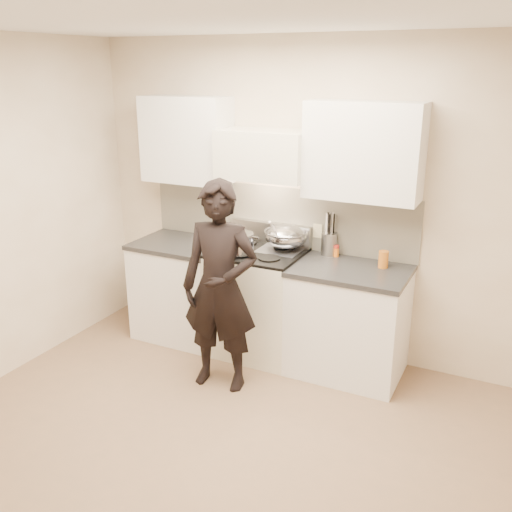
{
  "coord_description": "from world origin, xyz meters",
  "views": [
    {
      "loc": [
        1.73,
        -2.74,
        2.46
      ],
      "look_at": [
        -0.13,
        1.05,
        1.04
      ],
      "focal_mm": 40.0,
      "sensor_mm": 36.0,
      "label": 1
    }
  ],
  "objects_px": {
    "counter_right": "(348,321)",
    "wok": "(286,237)",
    "stove": "(258,302)",
    "utensil_crock": "(329,242)",
    "person": "(220,287)"
  },
  "relations": [
    {
      "from": "counter_right",
      "to": "wok",
      "type": "height_order",
      "value": "wok"
    },
    {
      "from": "stove",
      "to": "counter_right",
      "type": "xyz_separation_m",
      "value": [
        0.83,
        0.0,
        -0.01
      ]
    },
    {
      "from": "stove",
      "to": "utensil_crock",
      "type": "distance_m",
      "value": 0.82
    },
    {
      "from": "counter_right",
      "to": "wok",
      "type": "relative_size",
      "value": 1.97
    },
    {
      "from": "stove",
      "to": "counter_right",
      "type": "bearing_deg",
      "value": 0.0
    },
    {
      "from": "wok",
      "to": "person",
      "type": "distance_m",
      "value": 0.83
    },
    {
      "from": "wok",
      "to": "utensil_crock",
      "type": "relative_size",
      "value": 1.29
    },
    {
      "from": "stove",
      "to": "wok",
      "type": "bearing_deg",
      "value": 35.9
    },
    {
      "from": "wok",
      "to": "person",
      "type": "xyz_separation_m",
      "value": [
        -0.21,
        -0.77,
        -0.23
      ]
    },
    {
      "from": "stove",
      "to": "wok",
      "type": "distance_m",
      "value": 0.64
    },
    {
      "from": "wok",
      "to": "person",
      "type": "height_order",
      "value": "person"
    },
    {
      "from": "counter_right",
      "to": "utensil_crock",
      "type": "relative_size",
      "value": 2.54
    },
    {
      "from": "utensil_crock",
      "to": "stove",
      "type": "bearing_deg",
      "value": -156.19
    },
    {
      "from": "wok",
      "to": "utensil_crock",
      "type": "height_order",
      "value": "utensil_crock"
    },
    {
      "from": "counter_right",
      "to": "wok",
      "type": "xyz_separation_m",
      "value": [
        -0.63,
        0.14,
        0.6
      ]
    }
  ]
}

